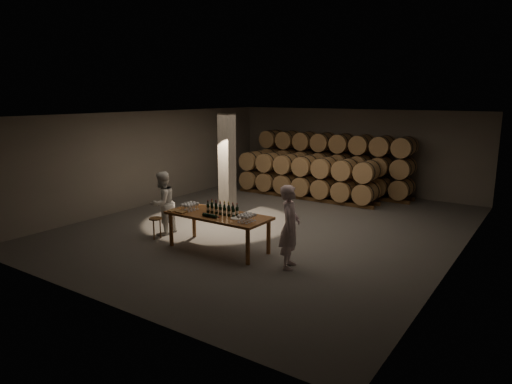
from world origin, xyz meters
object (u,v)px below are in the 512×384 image
Objects in this scene: bottle_cluster at (222,210)px; notebook_near at (181,212)px; plate at (237,218)px; person_man at (290,227)px; stool at (156,222)px; person_woman at (163,203)px; tasting_table at (218,218)px.

notebook_near is (-0.93, -0.45, -0.09)m from bottle_cluster.
bottle_cluster is 2.73× the size of plate.
person_man is (1.95, -0.11, -0.08)m from bottle_cluster.
stool is (-1.07, 0.14, -0.45)m from notebook_near.
person_man reaches higher than stool.
plate is at bearing 4.08° from stool.
person_woman reaches higher than bottle_cluster.
plate is (0.62, -0.06, 0.11)m from tasting_table.
tasting_table is 2.03m from person_man.
person_man is 4.11m from person_woman.
bottle_cluster is 0.50× the size of person_woman.
notebook_near is 1.17m from stool.
tasting_table is 8.30× the size of plate.
notebook_near is 1.34m from person_woman.
person_woman reaches higher than tasting_table.
person_man is (2.03, -0.04, 0.13)m from tasting_table.
stool is at bearing 15.83° from person_woman.
person_woman is (-4.10, 0.22, -0.07)m from person_man.
person_woman is (-1.22, 0.56, -0.05)m from notebook_near.
bottle_cluster is 1.96m from person_man.
bottle_cluster is 1.52× the size of stool.
notebook_near reaches higher than stool.
person_man is at bearing -3.27° from bottle_cluster.
person_woman is at bearing 158.99° from notebook_near.
notebook_near is (-0.86, -0.38, 0.12)m from tasting_table.
person_man reaches higher than tasting_table.
notebook_near is at bearing 62.07° from person_woman.
bottle_cluster reaches higher than plate.
person_man is (3.96, 0.20, 0.47)m from stool.
person_man is at bearing 0.69° from plate.
person_man reaches higher than bottle_cluster.
notebook_near is at bearing -167.68° from plate.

